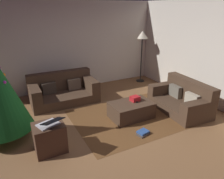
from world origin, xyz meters
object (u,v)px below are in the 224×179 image
at_px(side_table, 50,138).
at_px(corner_lamp, 142,39).
at_px(laptop, 50,123).
at_px(couch_right, 182,99).
at_px(ottoman, 131,110).
at_px(book_stack, 143,133).
at_px(gift_box, 135,99).
at_px(couch_left, 63,91).
at_px(tv_remote, 137,101).

height_order(side_table, corner_lamp, corner_lamp).
height_order(side_table, laptop, laptop).
bearing_deg(couch_right, side_table, 96.49).
xyz_separation_m(ottoman, book_stack, (-0.17, -0.73, -0.15)).
distance_m(couch_right, gift_box, 1.24).
relative_size(couch_left, tv_remote, 10.79).
distance_m(couch_left, ottoman, 2.03).
height_order(couch_left, corner_lamp, corner_lamp).
relative_size(ottoman, laptop, 1.88).
bearing_deg(couch_left, gift_box, 128.02).
bearing_deg(book_stack, side_table, 168.63).
bearing_deg(ottoman, gift_box, 22.78).
bearing_deg(couch_right, book_stack, 111.91).
xyz_separation_m(couch_right, corner_lamp, (0.35, 2.30, 1.16)).
distance_m(couch_left, tv_remote, 2.11).
distance_m(couch_right, laptop, 3.24).
bearing_deg(tv_remote, gift_box, 130.27).
bearing_deg(gift_box, ottoman, -157.22).
xyz_separation_m(side_table, book_stack, (1.75, -0.35, -0.23)).
distance_m(gift_box, laptop, 2.10).
bearing_deg(ottoman, corner_lamp, 50.62).
relative_size(couch_right, gift_box, 7.77).
xyz_separation_m(tv_remote, book_stack, (-0.32, -0.73, -0.34)).
relative_size(couch_left, book_stack, 6.05).
height_order(couch_right, ottoman, couch_right).
xyz_separation_m(gift_box, side_table, (-2.06, -0.43, -0.16)).
height_order(gift_box, side_table, side_table).
distance_m(couch_right, book_stack, 1.59).
height_order(tv_remote, corner_lamp, corner_lamp).
relative_size(tv_remote, corner_lamp, 0.09).
xyz_separation_m(couch_right, tv_remote, (-1.18, 0.26, 0.09)).
bearing_deg(book_stack, couch_right, 17.53).
bearing_deg(ottoman, laptop, -167.14).
height_order(couch_right, corner_lamp, corner_lamp).
relative_size(couch_right, tv_remote, 9.78).
bearing_deg(book_stack, corner_lamp, 56.28).
bearing_deg(corner_lamp, gift_box, -127.87).
relative_size(ottoman, side_table, 1.83).
distance_m(ottoman, side_table, 1.96).
distance_m(couch_left, gift_box, 2.06).
xyz_separation_m(ottoman, gift_box, (0.13, 0.05, 0.24)).
height_order(couch_left, ottoman, couch_left).
bearing_deg(side_table, couch_right, 2.10).
bearing_deg(laptop, couch_left, 69.90).
distance_m(tv_remote, laptop, 2.11).
relative_size(laptop, book_stack, 1.78).
xyz_separation_m(tv_remote, laptop, (-2.05, -0.44, 0.20)).
height_order(couch_left, laptop, couch_left).
height_order(ottoman, book_stack, ottoman).
distance_m(couch_left, book_stack, 2.60).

